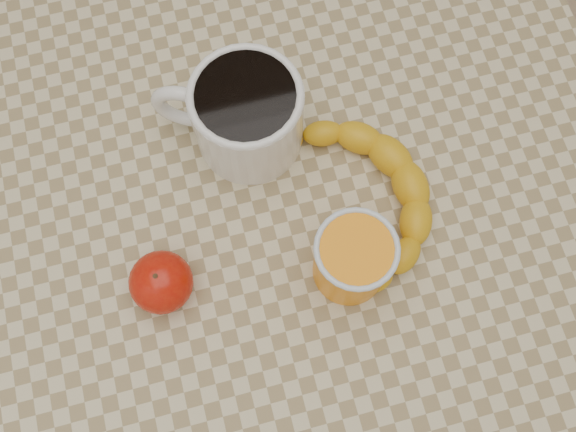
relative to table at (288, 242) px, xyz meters
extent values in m
plane|color=tan|center=(0.00, 0.00, -0.66)|extent=(3.00, 3.00, 0.00)
cube|color=#C9B98E|center=(0.00, 0.00, 0.07)|extent=(0.80, 0.80, 0.04)
cube|color=olive|center=(0.00, 0.00, 0.02)|extent=(0.74, 0.74, 0.06)
cylinder|color=olive|center=(-0.35, 0.35, -0.31)|extent=(0.05, 0.05, 0.71)
cylinder|color=olive|center=(0.35, 0.35, -0.31)|extent=(0.05, 0.05, 0.71)
cylinder|color=white|center=(-0.02, 0.11, 0.13)|extent=(0.16, 0.16, 0.10)
cylinder|color=black|center=(-0.02, 0.11, 0.18)|extent=(0.10, 0.10, 0.01)
torus|color=white|center=(-0.02, 0.11, 0.18)|extent=(0.12, 0.12, 0.01)
torus|color=white|center=(-0.08, 0.14, 0.13)|extent=(0.07, 0.05, 0.08)
cylinder|color=orange|center=(0.05, -0.07, 0.13)|extent=(0.08, 0.08, 0.09)
torus|color=silver|center=(0.05, -0.07, 0.18)|extent=(0.08, 0.08, 0.01)
ellipsoid|color=#A60D05|center=(-0.14, -0.04, 0.12)|extent=(0.09, 0.09, 0.06)
cylinder|color=#382311|center=(-0.14, -0.04, 0.14)|extent=(0.01, 0.01, 0.01)
camera|label=1|loc=(-0.05, -0.20, 0.75)|focal=40.00mm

